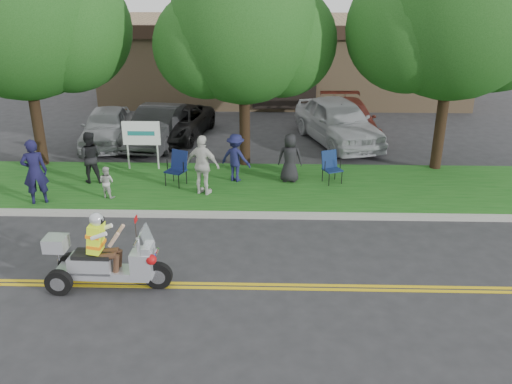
{
  "coord_description": "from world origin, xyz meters",
  "views": [
    {
      "loc": [
        1.38,
        -10.55,
        6.38
      ],
      "look_at": [
        1.03,
        2.0,
        1.19
      ],
      "focal_mm": 38.0,
      "sensor_mm": 36.0,
      "label": 1
    }
  ],
  "objects_px": {
    "lawn_chair_a": "(178,166)",
    "parked_car_mid": "(178,123)",
    "parked_car_far_right": "(338,121)",
    "spectator_adult_left": "(35,172)",
    "parked_car_left": "(158,126)",
    "lawn_chair_b": "(331,165)",
    "spectator_adult_mid": "(90,157)",
    "spectator_adult_right": "(203,165)",
    "trike_scooter": "(103,261)",
    "parked_car_far_left": "(107,126)",
    "parked_car_right": "(348,120)"
  },
  "relations": [
    {
      "from": "spectator_adult_left",
      "to": "parked_car_far_left",
      "type": "bearing_deg",
      "value": -113.09
    },
    {
      "from": "parked_car_mid",
      "to": "parked_car_right",
      "type": "distance_m",
      "value": 6.88
    },
    {
      "from": "parked_car_far_left",
      "to": "parked_car_right",
      "type": "distance_m",
      "value": 9.57
    },
    {
      "from": "lawn_chair_a",
      "to": "parked_car_far_right",
      "type": "xyz_separation_m",
      "value": [
        5.51,
        4.83,
        0.17
      ]
    },
    {
      "from": "spectator_adult_right",
      "to": "parked_car_far_left",
      "type": "height_order",
      "value": "spectator_adult_right"
    },
    {
      "from": "parked_car_left",
      "to": "spectator_adult_left",
      "type": "bearing_deg",
      "value": -102.75
    },
    {
      "from": "parked_car_far_right",
      "to": "lawn_chair_a",
      "type": "bearing_deg",
      "value": -156.71
    },
    {
      "from": "spectator_adult_mid",
      "to": "parked_car_left",
      "type": "bearing_deg",
      "value": -110.88
    },
    {
      "from": "spectator_adult_left",
      "to": "parked_car_mid",
      "type": "height_order",
      "value": "spectator_adult_left"
    },
    {
      "from": "lawn_chair_b",
      "to": "spectator_adult_mid",
      "type": "distance_m",
      "value": 7.57
    },
    {
      "from": "parked_car_left",
      "to": "parked_car_far_left",
      "type": "bearing_deg",
      "value": -169.92
    },
    {
      "from": "parked_car_mid",
      "to": "parked_car_far_right",
      "type": "bearing_deg",
      "value": 5.67
    },
    {
      "from": "parked_car_mid",
      "to": "trike_scooter",
      "type": "bearing_deg",
      "value": -78.44
    },
    {
      "from": "parked_car_left",
      "to": "parked_car_far_right",
      "type": "height_order",
      "value": "parked_car_far_right"
    },
    {
      "from": "spectator_adult_mid",
      "to": "spectator_adult_right",
      "type": "xyz_separation_m",
      "value": [
        3.67,
        -0.88,
        0.09
      ]
    },
    {
      "from": "lawn_chair_b",
      "to": "spectator_adult_left",
      "type": "bearing_deg",
      "value": 168.54
    },
    {
      "from": "parked_car_left",
      "to": "parked_car_far_right",
      "type": "xyz_separation_m",
      "value": [
        7.01,
        0.35,
        0.15
      ]
    },
    {
      "from": "trike_scooter",
      "to": "spectator_adult_left",
      "type": "height_order",
      "value": "spectator_adult_left"
    },
    {
      "from": "lawn_chair_b",
      "to": "spectator_adult_mid",
      "type": "height_order",
      "value": "spectator_adult_mid"
    },
    {
      "from": "parked_car_right",
      "to": "spectator_adult_left",
      "type": "bearing_deg",
      "value": -145.97
    },
    {
      "from": "trike_scooter",
      "to": "spectator_adult_mid",
      "type": "height_order",
      "value": "trike_scooter"
    },
    {
      "from": "lawn_chair_b",
      "to": "parked_car_mid",
      "type": "bearing_deg",
      "value": 114.24
    },
    {
      "from": "lawn_chair_b",
      "to": "parked_car_far_left",
      "type": "xyz_separation_m",
      "value": [
        -8.29,
        4.08,
        0.04
      ]
    },
    {
      "from": "trike_scooter",
      "to": "parked_car_mid",
      "type": "xyz_separation_m",
      "value": [
        -0.22,
        11.19,
        0.01
      ]
    },
    {
      "from": "spectator_adult_left",
      "to": "parked_car_left",
      "type": "xyz_separation_m",
      "value": [
        2.29,
        6.08,
        -0.33
      ]
    },
    {
      "from": "spectator_adult_left",
      "to": "parked_car_right",
      "type": "bearing_deg",
      "value": -163.92
    },
    {
      "from": "lawn_chair_a",
      "to": "parked_car_mid",
      "type": "distance_m",
      "value": 5.43
    },
    {
      "from": "trike_scooter",
      "to": "parked_car_far_left",
      "type": "height_order",
      "value": "trike_scooter"
    },
    {
      "from": "lawn_chair_b",
      "to": "spectator_adult_mid",
      "type": "bearing_deg",
      "value": 157.63
    },
    {
      "from": "spectator_adult_mid",
      "to": "parked_car_far_left",
      "type": "height_order",
      "value": "spectator_adult_mid"
    },
    {
      "from": "spectator_adult_mid",
      "to": "parked_car_mid",
      "type": "xyz_separation_m",
      "value": [
        1.89,
        5.27,
        -0.31
      ]
    },
    {
      "from": "spectator_adult_mid",
      "to": "parked_car_far_right",
      "type": "distance_m",
      "value": 9.53
    },
    {
      "from": "parked_car_left",
      "to": "lawn_chair_a",
      "type": "bearing_deg",
      "value": -63.64
    },
    {
      "from": "spectator_adult_left",
      "to": "spectator_adult_mid",
      "type": "distance_m",
      "value": 1.99
    },
    {
      "from": "lawn_chair_a",
      "to": "spectator_adult_mid",
      "type": "height_order",
      "value": "spectator_adult_mid"
    },
    {
      "from": "spectator_adult_mid",
      "to": "parked_car_left",
      "type": "distance_m",
      "value": 4.57
    },
    {
      "from": "spectator_adult_left",
      "to": "parked_car_far_right",
      "type": "distance_m",
      "value": 11.31
    },
    {
      "from": "trike_scooter",
      "to": "parked_car_far_left",
      "type": "xyz_separation_m",
      "value": [
        -2.84,
        10.23,
        0.1
      ]
    },
    {
      "from": "lawn_chair_b",
      "to": "spectator_adult_mid",
      "type": "xyz_separation_m",
      "value": [
        -7.56,
        -0.23,
        0.26
      ]
    },
    {
      "from": "spectator_adult_left",
      "to": "parked_car_mid",
      "type": "bearing_deg",
      "value": -132.99
    },
    {
      "from": "parked_car_left",
      "to": "parked_car_mid",
      "type": "height_order",
      "value": "parked_car_left"
    },
    {
      "from": "spectator_adult_right",
      "to": "parked_car_far_left",
      "type": "relative_size",
      "value": 0.43
    },
    {
      "from": "trike_scooter",
      "to": "spectator_adult_left",
      "type": "relative_size",
      "value": 1.4
    },
    {
      "from": "spectator_adult_left",
      "to": "parked_car_left",
      "type": "bearing_deg",
      "value": -130.89
    },
    {
      "from": "trike_scooter",
      "to": "spectator_adult_left",
      "type": "xyz_separation_m",
      "value": [
        -3.14,
        4.22,
        0.45
      ]
    },
    {
      "from": "lawn_chair_a",
      "to": "spectator_adult_right",
      "type": "bearing_deg",
      "value": -17.91
    },
    {
      "from": "trike_scooter",
      "to": "lawn_chair_b",
      "type": "distance_m",
      "value": 8.21
    },
    {
      "from": "parked_car_mid",
      "to": "lawn_chair_a",
      "type": "bearing_deg",
      "value": -70.39
    },
    {
      "from": "parked_car_mid",
      "to": "parked_car_far_right",
      "type": "height_order",
      "value": "parked_car_far_right"
    },
    {
      "from": "parked_car_mid",
      "to": "parked_car_right",
      "type": "bearing_deg",
      "value": 12.39
    }
  ]
}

